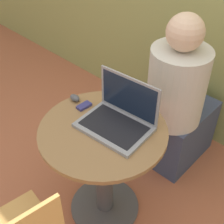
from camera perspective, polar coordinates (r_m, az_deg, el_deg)
The scene contains 6 objects.
ground_plane at distance 2.21m, azimuth -1.32°, elevation -16.87°, with size 12.00×12.00×0.00m, color #B26042.
round_table at distance 1.84m, azimuth -1.54°, elevation -8.71°, with size 0.70×0.70×0.71m.
laptop at distance 1.66m, azimuth 1.26°, elevation -0.91°, with size 0.40×0.30×0.26m.
cell_phone at distance 1.81m, azimuth -5.13°, elevation 1.12°, with size 0.05×0.09×0.02m.
computer_mouse at distance 1.86m, azimuth -6.80°, elevation 2.58°, with size 0.07×0.04×0.04m.
person_seated at distance 2.20m, azimuth 11.96°, elevation 0.63°, with size 0.37×0.58×1.19m.
Camera 1 is at (0.88, -0.85, 1.84)m, focal length 50.00 mm.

